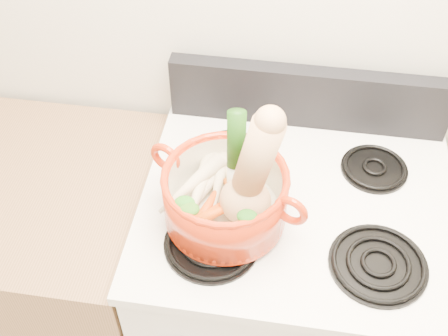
% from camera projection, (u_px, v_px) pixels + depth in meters
% --- Properties ---
extents(wall_back, '(3.50, 0.02, 2.60)m').
position_uv_depth(wall_back, '(321.00, 2.00, 1.38)').
color(wall_back, beige).
rests_on(wall_back, floor).
extents(stove_body, '(0.76, 0.65, 0.92)m').
position_uv_depth(stove_body, '(283.00, 302.00, 1.75)').
color(stove_body, white).
rests_on(stove_body, floor).
extents(cooktop, '(0.78, 0.67, 0.03)m').
position_uv_depth(cooktop, '(297.00, 206.00, 1.40)').
color(cooktop, silver).
rests_on(cooktop, stove_body).
extents(control_backsplash, '(0.76, 0.05, 0.18)m').
position_uv_depth(control_backsplash, '(308.00, 97.00, 1.53)').
color(control_backsplash, black).
rests_on(control_backsplash, cooktop).
extents(burner_front_left, '(0.22, 0.22, 0.02)m').
position_uv_depth(burner_front_left, '(212.00, 242.00, 1.30)').
color(burner_front_left, black).
rests_on(burner_front_left, cooktop).
extents(burner_front_right, '(0.22, 0.22, 0.02)m').
position_uv_depth(burner_front_right, '(378.00, 263.00, 1.26)').
color(burner_front_right, black).
rests_on(burner_front_right, cooktop).
extents(burner_back_left, '(0.17, 0.17, 0.02)m').
position_uv_depth(burner_back_left, '(230.00, 152.00, 1.50)').
color(burner_back_left, black).
rests_on(burner_back_left, cooktop).
extents(burner_back_right, '(0.17, 0.17, 0.02)m').
position_uv_depth(burner_back_right, '(374.00, 167.00, 1.46)').
color(burner_back_right, black).
rests_on(burner_back_right, cooktop).
extents(dutch_oven, '(0.37, 0.37, 0.14)m').
position_uv_depth(dutch_oven, '(225.00, 197.00, 1.29)').
color(dutch_oven, '#AB260A').
rests_on(dutch_oven, burner_front_left).
extents(pot_handle_left, '(0.08, 0.05, 0.08)m').
position_uv_depth(pot_handle_left, '(165.00, 157.00, 1.31)').
color(pot_handle_left, '#AB260A').
rests_on(pot_handle_left, dutch_oven).
extents(pot_handle_right, '(0.08, 0.05, 0.08)m').
position_uv_depth(pot_handle_right, '(291.00, 211.00, 1.20)').
color(pot_handle_right, '#AB260A').
rests_on(pot_handle_right, dutch_oven).
extents(squash, '(0.21, 0.17, 0.32)m').
position_uv_depth(squash, '(247.00, 171.00, 1.20)').
color(squash, tan).
rests_on(squash, dutch_oven).
extents(leek, '(0.05, 0.08, 0.27)m').
position_uv_depth(leek, '(235.00, 159.00, 1.24)').
color(leek, beige).
rests_on(leek, dutch_oven).
extents(ginger, '(0.10, 0.09, 0.05)m').
position_uv_depth(ginger, '(237.00, 171.00, 1.37)').
color(ginger, '#D0B980').
rests_on(ginger, dutch_oven).
extents(parsnip_0, '(0.13, 0.25, 0.07)m').
position_uv_depth(parsnip_0, '(209.00, 182.00, 1.34)').
color(parsnip_0, beige).
rests_on(parsnip_0, dutch_oven).
extents(parsnip_1, '(0.07, 0.23, 0.07)m').
position_uv_depth(parsnip_1, '(200.00, 187.00, 1.32)').
color(parsnip_1, beige).
rests_on(parsnip_1, dutch_oven).
extents(parsnip_2, '(0.04, 0.19, 0.06)m').
position_uv_depth(parsnip_2, '(219.00, 178.00, 1.34)').
color(parsnip_2, beige).
rests_on(parsnip_2, dutch_oven).
extents(parsnip_3, '(0.15, 0.19, 0.06)m').
position_uv_depth(parsnip_3, '(191.00, 184.00, 1.31)').
color(parsnip_3, beige).
rests_on(parsnip_3, dutch_oven).
extents(carrot_0, '(0.08, 0.18, 0.05)m').
position_uv_depth(carrot_0, '(208.00, 207.00, 1.29)').
color(carrot_0, '#BF4509').
rests_on(carrot_0, dutch_oven).
extents(carrot_1, '(0.12, 0.13, 0.04)m').
position_uv_depth(carrot_1, '(210.00, 213.00, 1.28)').
color(carrot_1, '#D04D0A').
rests_on(carrot_1, dutch_oven).
extents(carrot_2, '(0.11, 0.18, 0.05)m').
position_uv_depth(carrot_2, '(235.00, 210.00, 1.28)').
color(carrot_2, '#BC4B09').
rests_on(carrot_2, dutch_oven).
extents(carrot_3, '(0.15, 0.11, 0.05)m').
position_uv_depth(carrot_3, '(217.00, 213.00, 1.26)').
color(carrot_3, red).
rests_on(carrot_3, dutch_oven).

